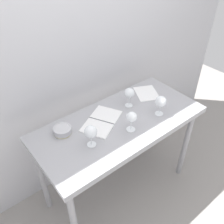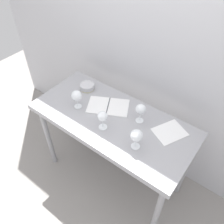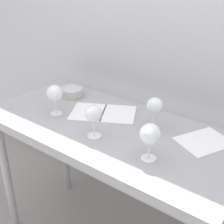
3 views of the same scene
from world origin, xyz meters
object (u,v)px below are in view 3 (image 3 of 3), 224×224
(wine_glass_near_right, at_px, (150,135))
(wine_glass_far_right, at_px, (155,107))
(open_notebook, at_px, (103,113))
(wine_glass_near_left, at_px, (55,94))
(wine_glass_near_center, at_px, (94,115))
(tasting_sheet_upper, at_px, (204,141))
(tasting_bowl, at_px, (72,92))

(wine_glass_near_right, bearing_deg, wine_glass_far_right, 116.22)
(wine_glass_near_right, xyz_separation_m, open_notebook, (-0.43, 0.22, -0.12))
(wine_glass_near_left, xyz_separation_m, wine_glass_near_center, (0.33, -0.06, -0.00))
(wine_glass_near_right, distance_m, tasting_sheet_upper, 0.34)
(wine_glass_near_center, bearing_deg, open_notebook, 119.08)
(wine_glass_near_center, distance_m, tasting_bowl, 0.53)
(wine_glass_near_left, xyz_separation_m, wine_glass_far_right, (0.52, 0.18, 0.01))
(wine_glass_far_right, bearing_deg, tasting_bowl, 175.17)
(wine_glass_near_right, bearing_deg, tasting_sheet_upper, 63.96)
(wine_glass_near_left, height_order, wine_glass_near_center, wine_glass_near_left)
(wine_glass_near_left, xyz_separation_m, open_notebook, (0.21, 0.16, -0.12))
(open_notebook, height_order, tasting_bowl, tasting_bowl)
(wine_glass_near_left, bearing_deg, open_notebook, 37.29)
(wine_glass_far_right, distance_m, tasting_bowl, 0.63)
(wine_glass_near_left, height_order, tasting_sheet_upper, wine_glass_near_left)
(wine_glass_near_left, relative_size, wine_glass_far_right, 0.99)
(wine_glass_near_right, xyz_separation_m, tasting_sheet_upper, (0.14, 0.28, -0.12))
(tasting_bowl, bearing_deg, wine_glass_near_center, -34.19)
(wine_glass_near_left, height_order, open_notebook, wine_glass_near_left)
(wine_glass_near_center, xyz_separation_m, wine_glass_near_right, (0.31, -0.00, 0.00))
(wine_glass_far_right, xyz_separation_m, wine_glass_near_right, (0.12, -0.24, -0.00))
(open_notebook, bearing_deg, wine_glass_near_center, -89.32)
(wine_glass_near_left, height_order, wine_glass_near_right, wine_glass_near_right)
(open_notebook, bearing_deg, tasting_sheet_upper, -22.16)
(wine_glass_near_right, relative_size, tasting_sheet_upper, 0.72)
(wine_glass_far_right, relative_size, tasting_bowl, 1.25)
(wine_glass_near_center, relative_size, wine_glass_near_right, 0.96)
(wine_glass_near_right, bearing_deg, tasting_bowl, 158.27)
(open_notebook, bearing_deg, tasting_bowl, 137.93)
(wine_glass_far_right, xyz_separation_m, open_notebook, (-0.31, -0.02, -0.12))
(tasting_sheet_upper, bearing_deg, wine_glass_near_right, -89.79)
(wine_glass_far_right, bearing_deg, wine_glass_near_left, -160.68)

